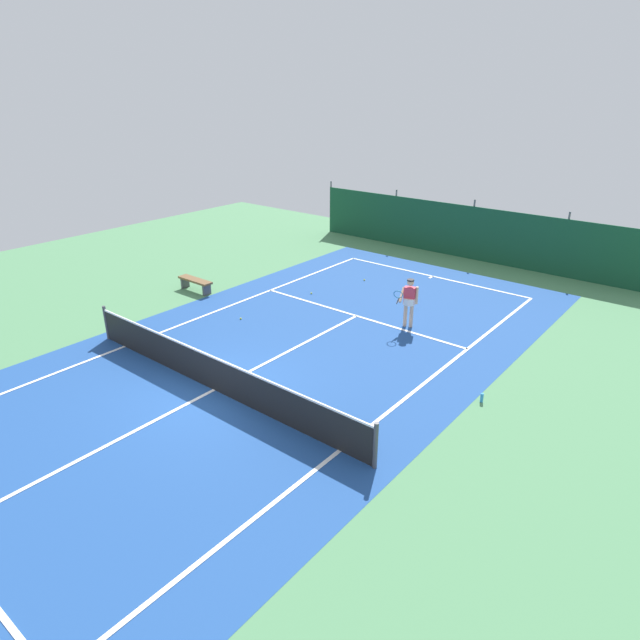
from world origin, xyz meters
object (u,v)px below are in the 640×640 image
(courtside_bench, at_px, (195,282))
(tennis_player, at_px, (409,299))
(tennis_ball_near_player, at_px, (364,280))
(tennis_net, at_px, (213,373))
(water_bottle, at_px, (482,398))
(tennis_ball_midcourt, at_px, (241,319))
(tennis_ball_by_sideline, at_px, (311,293))
(parked_car, at_px, (563,244))

(courtside_bench, bearing_deg, tennis_player, 15.20)
(tennis_ball_near_player, distance_m, courtside_bench, 6.76)
(tennis_net, distance_m, water_bottle, 6.86)
(tennis_ball_midcourt, distance_m, water_bottle, 8.58)
(tennis_net, bearing_deg, tennis_ball_by_sideline, 110.28)
(tennis_ball_midcourt, height_order, parked_car, parked_car)
(tennis_ball_midcourt, xyz_separation_m, water_bottle, (8.58, 0.16, 0.09))
(tennis_net, bearing_deg, parked_car, 78.80)
(water_bottle, bearing_deg, tennis_ball_near_player, 142.56)
(tennis_player, bearing_deg, parked_car, -115.60)
(parked_car, bearing_deg, tennis_player, -104.11)
(tennis_net, relative_size, tennis_ball_by_sideline, 153.33)
(tennis_ball_midcourt, relative_size, parked_car, 0.02)
(tennis_net, height_order, tennis_ball_midcourt, tennis_net)
(tennis_ball_by_sideline, distance_m, water_bottle, 8.92)
(tennis_net, relative_size, water_bottle, 42.17)
(tennis_player, height_order, tennis_ball_by_sideline, tennis_player)
(courtside_bench, bearing_deg, parked_car, 52.90)
(tennis_player, distance_m, parked_car, 10.82)
(tennis_ball_midcourt, height_order, water_bottle, water_bottle)
(tennis_ball_by_sideline, relative_size, courtside_bench, 0.04)
(tennis_player, bearing_deg, water_bottle, 126.13)
(tennis_player, distance_m, tennis_ball_by_sideline, 4.55)
(tennis_ball_near_player, xyz_separation_m, tennis_ball_by_sideline, (-0.69, -2.56, 0.00))
(tennis_ball_by_sideline, relative_size, water_bottle, 0.28)
(tennis_player, bearing_deg, tennis_net, 57.97)
(tennis_player, xyz_separation_m, water_bottle, (3.86, -2.90, -0.84))
(tennis_player, relative_size, water_bottle, 6.83)
(tennis_ball_by_sideline, xyz_separation_m, water_bottle, (8.30, -3.26, 0.09))
(tennis_net, relative_size, tennis_ball_midcourt, 153.33)
(courtside_bench, bearing_deg, tennis_ball_near_player, 49.54)
(tennis_ball_by_sideline, distance_m, courtside_bench, 4.51)
(tennis_ball_near_player, relative_size, water_bottle, 0.28)
(courtside_bench, bearing_deg, tennis_ball_midcourt, -14.07)
(tennis_ball_near_player, height_order, tennis_ball_by_sideline, same)
(tennis_net, relative_size, parked_car, 2.33)
(tennis_ball_midcourt, xyz_separation_m, parked_car, (6.35, 13.76, 0.81))
(tennis_player, xyz_separation_m, courtside_bench, (-8.13, -2.21, -0.59))
(tennis_player, distance_m, courtside_bench, 8.44)
(tennis_player, height_order, courtside_bench, tennis_player)
(water_bottle, bearing_deg, courtside_bench, 176.70)
(courtside_bench, bearing_deg, tennis_net, -35.67)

